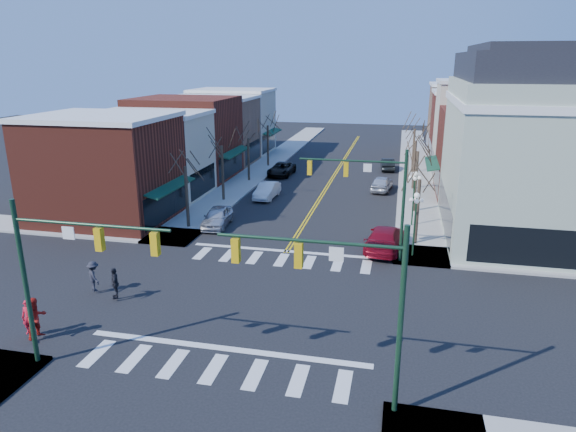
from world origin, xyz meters
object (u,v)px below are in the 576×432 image
Objects in this scene: car_right_near at (385,238)px; pedestrian_dark_a at (115,283)px; car_left_far at (282,169)px; victorian_corner at (542,145)px; lamppost_corner at (415,214)px; car_right_mid at (382,183)px; car_left_near at (217,217)px; car_left_mid at (267,191)px; pedestrian_red_b at (36,318)px; lamppost_midblock at (414,189)px; car_right_far at (388,164)px; pedestrian_dark_b at (94,276)px; pedestrian_red_a at (29,317)px.

pedestrian_dark_a is (-13.70, -10.85, 0.19)m from car_right_near.
car_left_far is 2.95× the size of pedestrian_dark_a.
lamppost_corner is at bearing -144.14° from victorian_corner.
car_right_mid is 30.07m from pedestrian_dark_a.
lamppost_corner reaches higher than car_left_near.
pedestrian_red_b reaches higher than car_left_mid.
car_right_near is 2.84× the size of pedestrian_red_b.
lamppost_midblock is 1.00× the size of car_right_mid.
victorian_corner reaches higher than pedestrian_red_b.
car_right_far is (11.35, 5.42, -0.02)m from car_left_far.
pedestrian_dark_b is at bearing -93.89° from car_left_far.
car_left_far is at bearing 16.17° from pedestrian_red_b.
lamppost_midblock is at bearing -98.13° from pedestrian_dark_b.
pedestrian_dark_b is at bearing -149.03° from victorian_corner.
pedestrian_red_a is (-15.58, -15.11, 0.18)m from car_right_near.
pedestrian_red_b is at bearing -141.10° from victorian_corner.
lamppost_corner reaches higher than pedestrian_dark_a.
pedestrian_dark_b reaches higher than car_left_near.
victorian_corner is 3.26× the size of car_left_near.
car_left_mid reaches higher than car_right_far.
lamppost_corner is 19.54m from pedestrian_dark_b.
victorian_corner is at bearing -34.03° from car_left_far.
pedestrian_dark_b reaches higher than pedestrian_red_a.
car_right_mid is at bearing 134.02° from victorian_corner.
car_right_far is (-2.57, 27.53, -2.28)m from lamppost_corner.
car_right_near is 16.41m from car_right_mid.
car_right_far is at bearing 95.33° from lamppost_corner.
lamppost_midblock is at bearing 35.98° from pedestrian_red_a.
car_left_mid is 0.78× the size of car_right_near.
car_right_near is at bearing 98.88° from pedestrian_dark_a.
car_left_far is 24.28m from car_right_near.
car_left_mid is 2.22× the size of pedestrian_red_b.
car_right_far is at bearing 116.78° from victorian_corner.
car_left_far is at bearing -15.04° from car_right_mid.
lamppost_midblock is at bearing -18.30° from pedestrian_red_b.
pedestrian_dark_b is (-0.31, 5.00, -0.13)m from pedestrian_red_b.
car_left_mid is 11.44m from car_right_mid.
car_right_far is at bearing -81.46° from car_right_near.
car_left_near is 0.87× the size of car_left_far.
car_right_near is at bearing -153.97° from victorian_corner.
car_left_mid is 0.87× the size of car_left_far.
car_right_mid is 2.20× the size of pedestrian_red_b.
victorian_corner is at bearing 141.66° from car_right_mid.
victorian_corner is 3.29× the size of lamppost_midblock.
pedestrian_red_a is (-4.38, -26.38, 0.27)m from car_left_mid.
lamppost_corner is at bearing -18.20° from car_left_near.
car_left_near is at bearing -3.37° from car_right_near.
pedestrian_red_b is (-16.79, -14.25, -1.83)m from lamppost_corner.
car_left_mid is 15.89m from car_right_near.
car_left_mid is at bearing 12.57° from pedestrian_red_b.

